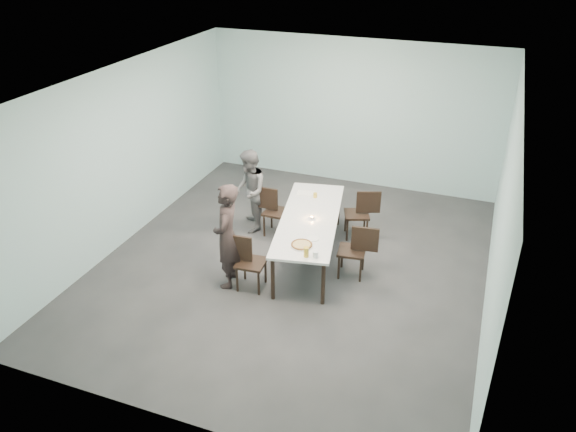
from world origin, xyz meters
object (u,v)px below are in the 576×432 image
(diner_near, at_px, (227,236))
(pizza, at_px, (302,245))
(chair_near_right, at_px, (357,248))
(beer_glass, at_px, (306,252))
(chair_far_left, at_px, (272,208))
(amber_tumbler, at_px, (315,195))
(tealight, at_px, (312,218))
(water_tumbler, at_px, (316,254))
(table, at_px, (309,221))
(chair_far_right, at_px, (362,211))
(diner_far, at_px, (250,191))
(side_plate, at_px, (313,239))
(chair_near_left, at_px, (246,258))

(diner_near, height_order, pizza, diner_near)
(chair_near_right, relative_size, beer_glass, 5.80)
(chair_far_left, relative_size, chair_near_right, 1.00)
(chair_near_right, xyz_separation_m, diner_near, (-1.78, -0.89, 0.33))
(pizza, distance_m, amber_tumbler, 1.64)
(pizza, height_order, tealight, tealight)
(pizza, relative_size, amber_tumbler, 4.25)
(beer_glass, distance_m, water_tumbler, 0.14)
(pizza, bearing_deg, tealight, 98.16)
(table, relative_size, chair_far_left, 3.13)
(chair_near_right, relative_size, chair_far_right, 1.00)
(pizza, height_order, amber_tumbler, amber_tumbler)
(amber_tumbler, bearing_deg, diner_near, -112.40)
(table, height_order, beer_glass, beer_glass)
(table, bearing_deg, pizza, -78.89)
(table, bearing_deg, diner_far, 156.42)
(side_plate, distance_m, tealight, 0.63)
(chair_near_left, height_order, chair_far_left, same)
(diner_far, bearing_deg, chair_near_left, -2.37)
(chair_far_right, xyz_separation_m, amber_tumbler, (-0.77, -0.26, 0.29))
(table, xyz_separation_m, chair_far_right, (0.62, 1.01, -0.19))
(chair_far_right, height_order, diner_near, diner_near)
(diner_near, xyz_separation_m, water_tumbler, (1.37, 0.03, -0.04))
(diner_near, height_order, amber_tumbler, diner_near)
(side_plate, bearing_deg, water_tumbler, -67.71)
(table, xyz_separation_m, amber_tumbler, (-0.15, 0.74, 0.10))
(table, distance_m, amber_tumbler, 0.76)
(water_tumbler, bearing_deg, beer_glass, -164.95)
(chair_near_right, xyz_separation_m, water_tumbler, (-0.41, -0.86, 0.29))
(chair_near_left, height_order, amber_tumbler, chair_near_left)
(chair_far_right, xyz_separation_m, tealight, (-0.57, -1.03, 0.27))
(chair_far_left, bearing_deg, pizza, -53.17)
(chair_near_right, height_order, chair_far_right, same)
(chair_far_left, bearing_deg, water_tumbler, -50.48)
(diner_far, relative_size, pizza, 4.40)
(tealight, bearing_deg, side_plate, -70.20)
(diner_far, height_order, tealight, diner_far)
(diner_far, distance_m, amber_tumbler, 1.17)
(side_plate, distance_m, beer_glass, 0.51)
(chair_near_left, relative_size, chair_far_left, 1.00)
(pizza, bearing_deg, chair_near_left, -163.03)
(chair_far_left, relative_size, beer_glass, 5.80)
(chair_near_left, height_order, pizza, chair_near_left)
(chair_far_right, bearing_deg, diner_far, -7.31)
(diner_far, xyz_separation_m, tealight, (1.36, -0.59, 0.02))
(pizza, distance_m, tealight, 0.85)
(pizza, distance_m, water_tumbler, 0.36)
(diner_far, relative_size, side_plate, 8.32)
(chair_far_right, xyz_separation_m, water_tumbler, (-0.17, -2.09, 0.29))
(table, relative_size, chair_near_right, 3.13)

